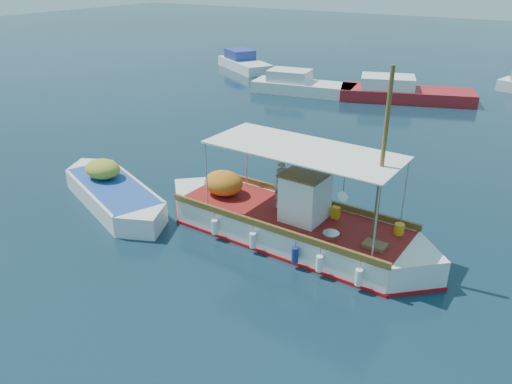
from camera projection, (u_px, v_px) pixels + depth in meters
The scene contains 6 objects.
ground at pixel (289, 239), 16.97m from camera, with size 160.00×160.00×0.00m, color black.
fishing_caique at pixel (289, 224), 16.81m from camera, with size 10.43×3.23×6.37m.
dinghy at pixel (113, 194), 19.39m from camera, with size 6.68×3.83×1.76m.
bg_boat_nw at pixel (301, 86), 35.73m from camera, with size 7.54×3.59×1.80m.
bg_boat_n at pixel (402, 93), 33.86m from camera, with size 9.20×5.53×1.80m.
bg_boat_far_w at pixel (244, 64), 43.71m from camera, with size 6.70×5.33×1.80m.
Camera 1 is at (6.87, -13.08, 8.58)m, focal length 35.00 mm.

